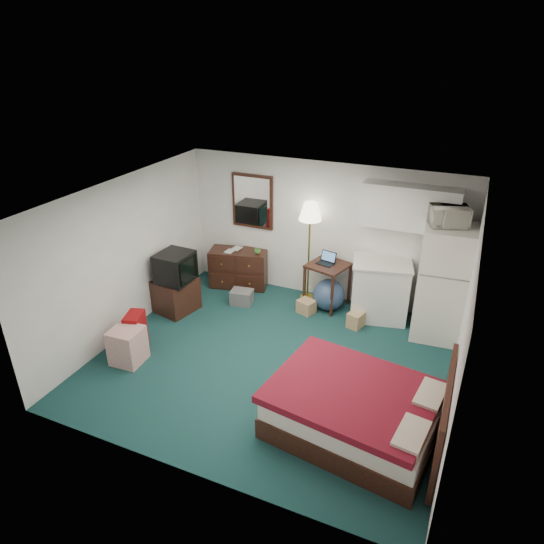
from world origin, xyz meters
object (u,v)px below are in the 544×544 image
at_px(floor_lamp, 309,252).
at_px(bed, 355,411).
at_px(dresser, 239,268).
at_px(suitcase, 136,331).
at_px(kitchen_counter, 380,290).
at_px(fridge, 443,283).
at_px(tv_stand, 176,295).
at_px(desk, 327,285).

bearing_deg(floor_lamp, bed, -60.64).
bearing_deg(dresser, bed, -57.16).
bearing_deg(suitcase, bed, -22.53).
relative_size(floor_lamp, kitchen_counter, 1.83).
relative_size(kitchen_counter, fridge, 0.54).
xyz_separation_m(fridge, tv_stand, (-4.26, -1.02, -0.63)).
bearing_deg(bed, floor_lamp, 127.61).
xyz_separation_m(dresser, bed, (3.03, -2.87, -0.06)).
xyz_separation_m(dresser, tv_stand, (-0.58, -1.27, -0.07)).
distance_m(kitchen_counter, bed, 2.83).
bearing_deg(suitcase, desk, 30.72).
height_order(floor_lamp, suitcase, floor_lamp).
distance_m(floor_lamp, suitcase, 3.23).
relative_size(bed, suitcase, 3.17).
distance_m(floor_lamp, kitchen_counter, 1.40).
height_order(fridge, suitcase, fridge).
xyz_separation_m(desk, kitchen_counter, (0.93, -0.02, 0.10)).
bearing_deg(fridge, floor_lamp, 167.90).
xyz_separation_m(fridge, bed, (-0.65, -2.62, -0.62)).
height_order(floor_lamp, bed, floor_lamp).
bearing_deg(kitchen_counter, desk, 165.94).
bearing_deg(floor_lamp, dresser, -177.35).
xyz_separation_m(dresser, floor_lamp, (1.38, 0.06, 0.55)).
distance_m(kitchen_counter, suitcase, 4.02).
xyz_separation_m(fridge, suitcase, (-4.18, -2.25, -0.62)).
height_order(kitchen_counter, suitcase, kitchen_counter).
relative_size(kitchen_counter, tv_stand, 1.55).
height_order(dresser, suitcase, dresser).
distance_m(kitchen_counter, fridge, 1.08).
height_order(floor_lamp, desk, floor_lamp).
bearing_deg(suitcase, fridge, 11.82).
bearing_deg(fridge, bed, -108.34).
relative_size(dresser, kitchen_counter, 1.07).
xyz_separation_m(floor_lamp, desk, (0.40, -0.11, -0.51)).
distance_m(desk, bed, 3.09).
bearing_deg(suitcase, floor_lamp, 37.41).
relative_size(kitchen_counter, bed, 0.52).
xyz_separation_m(floor_lamp, bed, (1.65, -2.94, -0.61)).
bearing_deg(kitchen_counter, tv_stand, -172.74).
height_order(kitchen_counter, bed, kitchen_counter).
relative_size(desk, suitcase, 1.33).
bearing_deg(kitchen_counter, fridge, -23.31).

